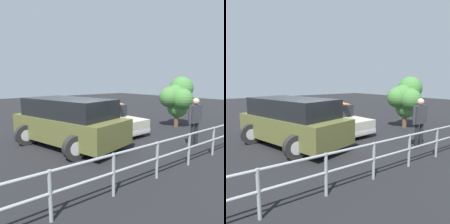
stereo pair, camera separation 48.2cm
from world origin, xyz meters
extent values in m
cube|color=black|center=(0.00, 0.00, -0.01)|extent=(44.00, 44.00, 0.02)
cube|color=#B7B29E|center=(-0.71, 0.30, 0.45)|extent=(1.67, 4.23, 0.56)
cube|color=#23262B|center=(-0.70, 0.14, 0.98)|extent=(1.43, 2.04, 0.51)
cube|color=silver|center=(-0.76, 2.36, 0.29)|extent=(1.60, 0.14, 0.14)
cube|color=silver|center=(-0.66, -1.75, 0.29)|extent=(1.60, 0.14, 0.14)
cylinder|color=black|center=(-1.54, 1.58, 0.31)|extent=(0.62, 0.18, 0.62)
cylinder|color=#B7B7BC|center=(-1.54, 1.58, 0.31)|extent=(0.34, 0.19, 0.34)
cylinder|color=black|center=(0.06, 1.62, 0.31)|extent=(0.62, 0.18, 0.62)
cylinder|color=#B7B7BC|center=(0.06, 1.62, 0.31)|extent=(0.34, 0.19, 0.34)
cylinder|color=black|center=(-1.48, -1.01, 0.31)|extent=(0.62, 0.18, 0.62)
cylinder|color=#B7B7BC|center=(-1.48, -1.01, 0.31)|extent=(0.34, 0.19, 0.34)
cylinder|color=black|center=(0.13, -0.98, 0.31)|extent=(0.62, 0.18, 0.62)
cylinder|color=#B7B7BC|center=(0.13, -0.98, 0.31)|extent=(0.34, 0.19, 0.34)
cylinder|color=black|center=(-0.72, 0.69, 1.28)|extent=(1.65, 0.07, 0.03)
cylinder|color=black|center=(-0.69, -0.42, 1.28)|extent=(1.65, 0.07, 0.03)
ellipsoid|color=orange|center=(-0.76, 0.18, 1.34)|extent=(0.65, 2.76, 0.09)
cone|color=black|center=(-0.73, -0.92, 1.46)|extent=(0.10, 0.10, 0.14)
cube|color=brown|center=(1.66, 1.31, 0.65)|extent=(2.73, 4.55, 0.82)
cube|color=black|center=(1.66, 1.31, 1.38)|extent=(2.38, 3.60, 0.64)
cylinder|color=black|center=(2.16, -0.86, 0.75)|extent=(0.69, 0.33, 0.67)
cylinder|color=black|center=(0.46, 2.34, 0.37)|extent=(0.74, 0.22, 0.74)
cylinder|color=#B7B7BC|center=(0.46, 2.34, 0.37)|extent=(0.41, 0.23, 0.41)
cylinder|color=black|center=(2.27, 2.76, 0.37)|extent=(0.74, 0.22, 0.74)
cylinder|color=#B7B7BC|center=(2.27, 2.76, 0.37)|extent=(0.41, 0.23, 0.41)
cylinder|color=black|center=(1.04, -0.14, 0.37)|extent=(0.74, 0.22, 0.74)
cylinder|color=#B7B7BC|center=(1.04, -0.14, 0.37)|extent=(0.41, 0.23, 0.41)
cylinder|color=black|center=(2.85, 0.28, 0.37)|extent=(0.74, 0.22, 0.74)
cylinder|color=#B7B7BC|center=(2.85, 0.28, 0.37)|extent=(0.41, 0.23, 0.41)
cylinder|color=black|center=(-1.83, 4.28, 0.42)|extent=(0.12, 0.12, 0.85)
cylinder|color=black|center=(-1.60, 4.26, 0.42)|extent=(0.12, 0.12, 0.85)
cube|color=#333338|center=(-1.71, 4.27, 1.17)|extent=(0.51, 0.25, 0.64)
sphere|color=#D6A884|center=(-1.71, 4.27, 1.61)|extent=(0.23, 0.23, 0.23)
cylinder|color=#333338|center=(-2.00, 4.30, 1.14)|extent=(0.09, 0.09, 0.60)
cylinder|color=#333338|center=(-1.42, 4.24, 1.14)|extent=(0.09, 0.09, 0.60)
cylinder|color=gray|center=(-1.27, 5.15, 0.45)|extent=(0.07, 0.07, 0.90)
cylinder|color=gray|center=(0.05, 5.11, 0.45)|extent=(0.07, 0.07, 0.90)
cylinder|color=gray|center=(1.38, 5.07, 0.45)|extent=(0.07, 0.07, 0.90)
cylinder|color=gray|center=(2.70, 5.02, 0.45)|extent=(0.07, 0.07, 0.90)
cylinder|color=gray|center=(4.03, 4.98, 0.45)|extent=(0.07, 0.07, 0.90)
cylinder|color=gray|center=(0.72, 5.09, 0.87)|extent=(9.27, 0.35, 0.06)
cylinder|color=gray|center=(0.72, 5.09, 0.50)|extent=(9.27, 0.35, 0.06)
cylinder|color=brown|center=(-4.04, 1.97, 0.29)|extent=(0.22, 0.22, 0.58)
sphere|color=#427A38|center=(-3.91, 1.89, 1.57)|extent=(1.08, 1.08, 1.08)
sphere|color=#427A38|center=(-3.98, 2.28, 1.43)|extent=(1.05, 1.05, 1.05)
sphere|color=#427A38|center=(-4.17, 1.93, 0.99)|extent=(1.02, 1.02, 1.02)
sphere|color=#427A38|center=(-4.47, 1.90, 1.94)|extent=(1.18, 1.18, 1.18)
sphere|color=#427A38|center=(-4.43, 1.87, 1.28)|extent=(1.21, 1.21, 1.21)
sphere|color=#427A38|center=(-3.70, 1.75, 1.51)|extent=(1.01, 1.01, 1.01)
camera|label=1|loc=(5.39, 8.19, 2.33)|focal=35.00mm
camera|label=2|loc=(5.02, 8.49, 2.33)|focal=35.00mm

